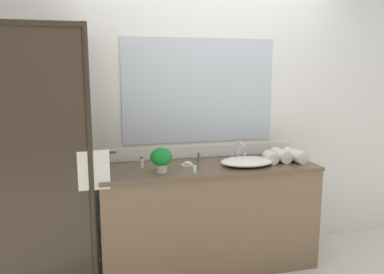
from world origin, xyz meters
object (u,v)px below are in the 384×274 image
at_px(sink_basin, 247,162).
at_px(amenity_bottle_lotion, 142,163).
at_px(faucet, 239,154).
at_px(rolled_towel_far_edge, 270,157).
at_px(amenity_bottle_body_wash, 198,157).
at_px(rolled_towel_middle, 281,155).
at_px(rolled_towel_near_edge, 295,156).
at_px(potted_plant, 161,158).
at_px(amenity_bottle_conditioner, 195,169).
at_px(soap_dish, 187,164).

distance_m(sink_basin, amenity_bottle_lotion, 0.87).
height_order(faucet, rolled_towel_far_edge, faucet).
bearing_deg(amenity_bottle_lotion, amenity_bottle_body_wash, 13.69).
relative_size(faucet, rolled_towel_middle, 0.76).
xyz_separation_m(amenity_bottle_lotion, rolled_towel_near_edge, (1.32, -0.11, 0.01)).
distance_m(rolled_towel_near_edge, rolled_towel_middle, 0.12).
relative_size(potted_plant, amenity_bottle_conditioner, 2.36).
xyz_separation_m(faucet, rolled_towel_middle, (0.34, -0.12, -0.01)).
bearing_deg(amenity_bottle_conditioner, rolled_towel_far_edge, 13.94).
bearing_deg(amenity_bottle_conditioner, potted_plant, 158.77).
relative_size(amenity_bottle_body_wash, rolled_towel_far_edge, 0.40).
distance_m(amenity_bottle_lotion, rolled_towel_far_edge, 1.10).
xyz_separation_m(amenity_bottle_lotion, rolled_towel_far_edge, (1.10, -0.09, 0.00)).
relative_size(potted_plant, rolled_towel_far_edge, 1.05).
bearing_deg(rolled_towel_far_edge, amenity_bottle_body_wash, 160.10).
distance_m(faucet, rolled_towel_near_edge, 0.48).
bearing_deg(faucet, rolled_towel_far_edge, -33.06).
xyz_separation_m(rolled_towel_near_edge, rolled_towel_far_edge, (-0.22, 0.02, -0.01)).
xyz_separation_m(faucet, amenity_bottle_body_wash, (-0.35, 0.06, -0.02)).
bearing_deg(sink_basin, rolled_towel_far_edge, 8.49).
bearing_deg(amenity_bottle_body_wash, rolled_towel_near_edge, -16.05).
distance_m(amenity_bottle_lotion, amenity_bottle_conditioner, 0.46).
xyz_separation_m(sink_basin, amenity_bottle_body_wash, (-0.35, 0.25, 0.00)).
bearing_deg(rolled_towel_middle, rolled_towel_near_edge, -23.48).
bearing_deg(faucet, amenity_bottle_body_wash, 170.20).
distance_m(rolled_towel_near_edge, rolled_towel_far_edge, 0.22).
bearing_deg(rolled_towel_far_edge, faucet, 146.94).
xyz_separation_m(amenity_bottle_body_wash, amenity_bottle_lotion, (-0.51, -0.12, 0.01)).
height_order(soap_dish, amenity_bottle_lotion, amenity_bottle_lotion).
bearing_deg(amenity_bottle_body_wash, potted_plant, -141.98).
distance_m(faucet, amenity_bottle_conditioner, 0.59).
xyz_separation_m(faucet, soap_dish, (-0.48, -0.08, -0.05)).
height_order(faucet, potted_plant, potted_plant).
bearing_deg(rolled_towel_middle, soap_dish, 176.73).
xyz_separation_m(faucet, amenity_bottle_conditioner, (-0.49, -0.33, -0.02)).
xyz_separation_m(sink_basin, amenity_bottle_lotion, (-0.86, 0.12, 0.01)).
relative_size(sink_basin, amenity_bottle_lotion, 4.81).
relative_size(amenity_bottle_conditioner, rolled_towel_far_edge, 0.45).
xyz_separation_m(potted_plant, rolled_towel_middle, (1.07, 0.11, -0.06)).
bearing_deg(rolled_towel_middle, amenity_bottle_lotion, 177.19).
xyz_separation_m(potted_plant, rolled_towel_far_edge, (0.96, 0.08, -0.07)).
bearing_deg(rolled_towel_far_edge, amenity_bottle_conditioner, -166.06).
relative_size(amenity_bottle_body_wash, amenity_bottle_lotion, 0.79).
xyz_separation_m(amenity_bottle_lotion, rolled_towel_middle, (1.21, -0.06, 0.01)).
distance_m(faucet, potted_plant, 0.77).
bearing_deg(soap_dish, sink_basin, -12.75).
distance_m(potted_plant, amenity_bottle_conditioner, 0.27).
height_order(potted_plant, rolled_towel_near_edge, potted_plant).
relative_size(rolled_towel_middle, rolled_towel_far_edge, 1.22).
height_order(sink_basin, faucet, faucet).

